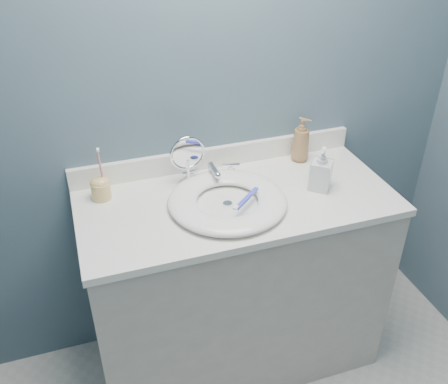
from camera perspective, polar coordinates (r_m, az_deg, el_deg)
name	(u,v)px	position (r m, az deg, el deg)	size (l,w,h in m)	color
back_wall	(215,94)	(2.00, -1.05, 11.10)	(2.20, 0.02, 2.40)	#495D6E
vanity_cabinet	(236,286)	(2.20, 1.36, -10.64)	(1.20, 0.55, 0.85)	beige
countertop	(237,201)	(1.93, 1.53, -1.09)	(1.22, 0.57, 0.03)	white
backsplash	(216,157)	(2.11, -0.87, 4.03)	(1.22, 0.02, 0.09)	white
basin	(228,201)	(1.87, 0.41, -0.98)	(0.45, 0.45, 0.04)	white
drain	(228,204)	(1.88, 0.41, -1.36)	(0.04, 0.04, 0.01)	silver
faucet	(212,173)	(2.03, -1.39, 2.15)	(0.25, 0.13, 0.07)	silver
makeup_mirror	(188,159)	(1.95, -4.18, 3.81)	(0.15, 0.08, 0.21)	silver
soap_bottle_amber	(301,139)	(2.16, 8.80, 5.96)	(0.08, 0.08, 0.20)	olive
soap_bottle_clear	(321,169)	(1.97, 11.07, 2.63)	(0.08, 0.08, 0.18)	silver
toothbrush_holder	(101,187)	(1.95, -13.93, 0.53)	(0.07, 0.07, 0.21)	#DFBC6F
toothbrush_lying	(246,199)	(1.84, 2.54, -0.81)	(0.14, 0.13, 0.02)	#3E48DD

